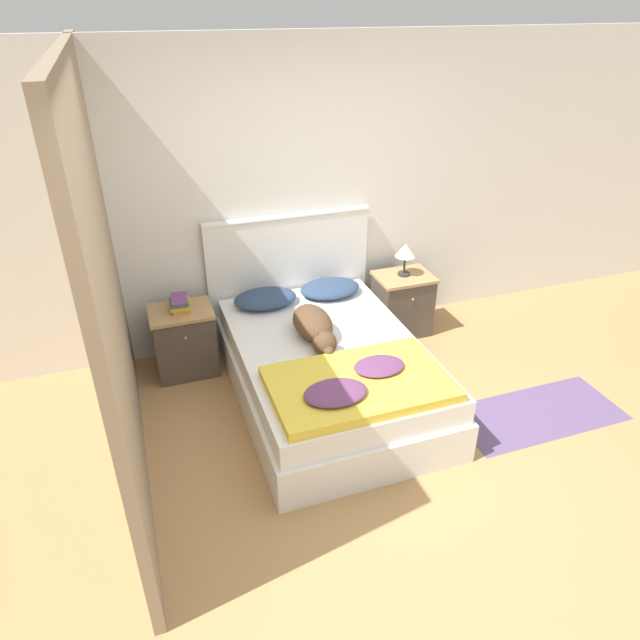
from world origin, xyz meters
TOP-DOWN VIEW (x-y plane):
  - ground_plane at (0.00, 0.00)m, footprint 16.00×16.00m
  - wall_back at (0.00, 2.13)m, footprint 9.00×0.06m
  - wall_side_left at (-1.33, 1.05)m, footprint 0.06×3.10m
  - bed at (0.11, 1.03)m, footprint 1.37×2.00m
  - headboard at (0.11, 2.06)m, footprint 1.45×0.06m
  - nightstand_left at (-0.88, 1.78)m, footprint 0.50×0.40m
  - nightstand_right at (1.10, 1.78)m, footprint 0.50×0.40m
  - pillow_left at (-0.18, 1.80)m, footprint 0.53×0.37m
  - pillow_right at (0.40, 1.80)m, footprint 0.53×0.37m
  - quilt at (0.10, 0.45)m, footprint 1.18×0.74m
  - dog at (0.04, 1.16)m, footprint 0.28×0.71m
  - book_stack at (-0.87, 1.80)m, footprint 0.17×0.23m
  - table_lamp at (1.10, 1.79)m, footprint 0.18×0.18m
  - rug at (1.54, 0.32)m, footprint 1.28×0.58m

SIDE VIEW (x-z plane):
  - ground_plane at x=0.00m, z-range 0.00..0.00m
  - rug at x=1.54m, z-range 0.00..0.00m
  - bed at x=0.11m, z-range 0.00..0.49m
  - nightstand_left at x=-0.88m, z-range 0.00..0.58m
  - nightstand_right at x=1.10m, z-range 0.00..0.58m
  - quilt at x=0.10m, z-range 0.48..0.60m
  - pillow_left at x=-0.18m, z-range 0.50..0.61m
  - pillow_right at x=0.40m, z-range 0.50..0.61m
  - dog at x=0.04m, z-range 0.49..0.71m
  - headboard at x=0.11m, z-range 0.02..1.20m
  - book_stack at x=-0.87m, z-range 0.58..0.68m
  - table_lamp at x=1.10m, z-range 0.65..0.95m
  - wall_back at x=0.00m, z-range 0.00..2.55m
  - wall_side_left at x=-1.33m, z-range 0.00..2.55m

